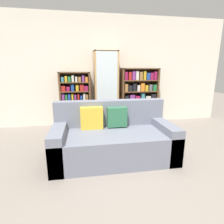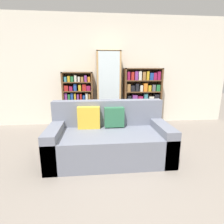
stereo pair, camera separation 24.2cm
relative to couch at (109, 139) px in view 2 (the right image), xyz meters
The scene contains 7 objects.
ground_plane 0.61m from the couch, 74.56° to the right, with size 16.00×16.00×0.00m, color gray.
wall_back 2.20m from the couch, 85.80° to the left, with size 6.34×0.06×2.70m.
couch is the anchor object (origin of this frame).
bookshelf_left 1.87m from the couch, 110.00° to the left, with size 0.73×0.32×1.34m.
display_cabinet 1.82m from the couch, 85.83° to the left, with size 0.57×0.36×1.83m.
bookshelf_right 2.03m from the couch, 60.24° to the left, with size 0.95×0.32×1.43m.
wine_bottle 1.02m from the couch, 47.70° to the left, with size 0.08×0.08×0.40m.
Camera 2 is at (-0.35, -2.11, 1.37)m, focal length 28.00 mm.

